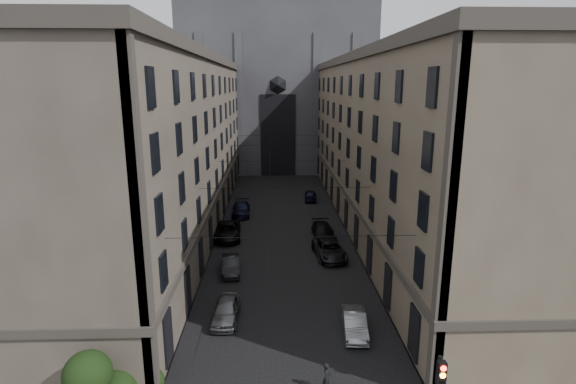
{
  "coord_description": "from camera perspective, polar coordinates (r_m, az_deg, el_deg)",
  "views": [
    {
      "loc": [
        -1.05,
        -13.61,
        15.79
      ],
      "look_at": [
        -0.07,
        13.79,
        9.15
      ],
      "focal_mm": 28.0,
      "sensor_mm": 36.0,
      "label": 1
    }
  ],
  "objects": [
    {
      "name": "car_left_near",
      "position": [
        31.9,
        -7.89,
        -14.67
      ],
      "size": [
        1.88,
        4.39,
        1.48
      ],
      "primitive_type": "imported",
      "rotation": [
        0.0,
        0.0,
        -0.03
      ],
      "color": "slate",
      "rests_on": "ground"
    },
    {
      "name": "sidewalk_right",
      "position": [
        53.3,
        10.59,
        -3.76
      ],
      "size": [
        7.0,
        80.0,
        0.15
      ],
      "primitive_type": "cube",
      "color": "#383533",
      "rests_on": "ground"
    },
    {
      "name": "car_left_midfar",
      "position": [
        47.45,
        -7.71,
        -4.91
      ],
      "size": [
        3.05,
        6.01,
        1.63
      ],
      "primitive_type": "imported",
      "rotation": [
        0.0,
        0.0,
        0.06
      ],
      "color": "black",
      "rests_on": "ground"
    },
    {
      "name": "sidewalk_left",
      "position": [
        52.89,
        -12.27,
        -3.98
      ],
      "size": [
        7.0,
        80.0,
        0.15
      ],
      "primitive_type": "cube",
      "color": "#383533",
      "rests_on": "ground"
    },
    {
      "name": "pedestrian",
      "position": [
        25.45,
        4.95,
        -22.43
      ],
      "size": [
        0.61,
        0.72,
        1.66
      ],
      "primitive_type": "imported",
      "rotation": [
        0.0,
        0.0,
        1.15
      ],
      "color": "black",
      "rests_on": "ground"
    },
    {
      "name": "car_left_far",
      "position": [
        55.45,
        -5.97,
        -2.18
      ],
      "size": [
        2.28,
        5.32,
        1.53
      ],
      "primitive_type": "imported",
      "rotation": [
        0.0,
        0.0,
        0.03
      ],
      "color": "black",
      "rests_on": "ground"
    },
    {
      "name": "car_right_far",
      "position": [
        62.01,
        2.88,
        -0.5
      ],
      "size": [
        1.89,
        4.09,
        1.36
      ],
      "primitive_type": "imported",
      "rotation": [
        0.0,
        0.0,
        -0.07
      ],
      "color": "black",
      "rests_on": "ground"
    },
    {
      "name": "tram_wires",
      "position": [
        49.99,
        -0.81,
        3.78
      ],
      "size": [
        14.0,
        60.0,
        0.43
      ],
      "color": "black",
      "rests_on": "ground"
    },
    {
      "name": "building_right",
      "position": [
        52.08,
        14.21,
        6.1
      ],
      "size": [
        13.6,
        60.6,
        18.85
      ],
      "color": "brown",
      "rests_on": "ground"
    },
    {
      "name": "car_right_near",
      "position": [
        30.55,
        8.47,
        -16.18
      ],
      "size": [
        1.77,
        4.23,
        1.36
      ],
      "primitive_type": "imported",
      "rotation": [
        0.0,
        0.0,
        -0.08
      ],
      "color": "gray",
      "rests_on": "ground"
    },
    {
      "name": "gothic_tower",
      "position": [
        88.6,
        -1.41,
        14.92
      ],
      "size": [
        35.0,
        23.0,
        58.0
      ],
      "color": "#2D2D33",
      "rests_on": "ground"
    },
    {
      "name": "building_left",
      "position": [
        51.54,
        -16.02,
        5.91
      ],
      "size": [
        13.6,
        60.6,
        18.85
      ],
      "color": "#463F36",
      "rests_on": "ground"
    },
    {
      "name": "car_right_midnear",
      "position": [
        42.17,
        5.29,
        -7.3
      ],
      "size": [
        3.09,
        5.76,
        1.54
      ],
      "primitive_type": "imported",
      "rotation": [
        0.0,
        0.0,
        0.1
      ],
      "color": "black",
      "rests_on": "ground"
    },
    {
      "name": "car_right_midfar",
      "position": [
        46.94,
        4.51,
        -5.07
      ],
      "size": [
        2.39,
        5.44,
        1.55
      ],
      "primitive_type": "imported",
      "rotation": [
        0.0,
        0.0,
        0.04
      ],
      "color": "black",
      "rests_on": "ground"
    },
    {
      "name": "car_left_midnear",
      "position": [
        39.14,
        -7.27,
        -9.17
      ],
      "size": [
        1.86,
        4.34,
        1.39
      ],
      "primitive_type": "imported",
      "rotation": [
        0.0,
        0.0,
        0.09
      ],
      "color": "black",
      "rests_on": "ground"
    }
  ]
}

